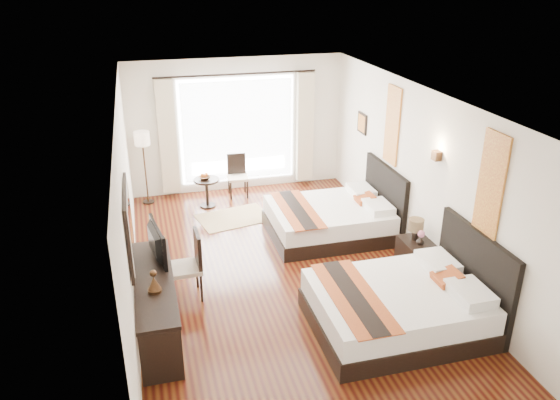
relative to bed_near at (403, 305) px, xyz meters
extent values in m
cube|color=#350E09|center=(-1.18, 1.71, -0.33)|extent=(4.50, 7.50, 0.01)
cube|color=white|center=(-1.18, 1.71, 2.46)|extent=(4.50, 7.50, 0.02)
cube|color=silver|center=(1.07, 1.71, 1.07)|extent=(0.01, 7.50, 2.80)
cube|color=silver|center=(-3.42, 1.71, 1.07)|extent=(0.01, 7.50, 2.80)
cube|color=silver|center=(-1.18, 5.46, 1.07)|extent=(4.50, 0.01, 2.80)
cube|color=silver|center=(-1.18, -2.03, 1.07)|extent=(4.50, 0.01, 2.80)
cube|color=white|center=(-1.18, 5.44, 0.97)|extent=(2.40, 0.02, 2.20)
cube|color=white|center=(-1.18, 5.38, 0.97)|extent=(2.30, 0.02, 2.10)
cube|color=#BAB290|center=(-2.63, 5.34, 0.95)|extent=(0.35, 0.14, 2.35)
cube|color=#BAB290|center=(0.27, 5.34, 0.95)|extent=(0.35, 0.14, 2.35)
cube|color=maroon|center=(1.05, 0.00, 1.62)|extent=(0.03, 0.50, 1.35)
cube|color=maroon|center=(1.05, 2.83, 1.62)|extent=(0.03, 0.50, 1.35)
cube|color=#3F2816|center=(1.01, 1.26, 1.59)|extent=(0.10, 0.14, 0.14)
cube|color=black|center=(-3.40, 0.79, 1.22)|extent=(0.04, 1.25, 0.95)
cube|color=white|center=(-3.37, 0.79, 1.22)|extent=(0.01, 1.12, 0.82)
cube|color=black|center=(-0.11, 0.00, -0.20)|extent=(2.18, 1.70, 0.27)
cube|color=white|center=(-0.11, 0.00, 0.10)|extent=(2.12, 1.66, 0.32)
cube|color=black|center=(1.02, 0.00, 0.31)|extent=(0.08, 1.70, 1.28)
cube|color=maroon|center=(-0.72, 0.00, 0.26)|extent=(0.58, 1.76, 0.02)
cube|color=black|center=(-0.05, 2.83, -0.20)|extent=(2.07, 1.62, 0.25)
cube|color=white|center=(-0.05, 2.83, 0.07)|extent=(2.01, 1.58, 0.30)
cube|color=black|center=(1.02, 2.83, 0.28)|extent=(0.08, 1.62, 1.21)
cube|color=maroon|center=(-0.63, 2.83, 0.23)|extent=(0.56, 1.68, 0.02)
cube|color=black|center=(0.85, 1.26, -0.06)|extent=(0.45, 0.56, 0.54)
cylinder|color=black|center=(0.83, 1.32, 0.27)|extent=(0.10, 0.10, 0.20)
cylinder|color=#443420|center=(0.83, 1.32, 0.46)|extent=(0.24, 0.24, 0.18)
imported|color=black|center=(0.84, 1.15, 0.23)|extent=(0.15, 0.15, 0.13)
cube|color=black|center=(-3.17, 0.79, 0.05)|extent=(0.50, 2.20, 0.76)
imported|color=black|center=(-3.15, 1.34, 0.67)|extent=(0.25, 0.87, 0.49)
cube|color=beige|center=(-2.73, 1.46, 0.14)|extent=(0.49, 0.49, 0.06)
cube|color=black|center=(-2.52, 1.46, 0.43)|extent=(0.07, 0.44, 0.52)
cylinder|color=black|center=(-3.13, 5.13, -0.32)|extent=(0.23, 0.23, 0.03)
cylinder|color=#3F2816|center=(-3.13, 5.13, 0.33)|extent=(0.03, 0.03, 1.27)
cylinder|color=beige|center=(-3.13, 5.13, 1.04)|extent=(0.30, 0.30, 0.26)
cylinder|color=black|center=(-1.98, 4.64, -0.04)|extent=(0.51, 0.51, 0.59)
imported|color=#473219|center=(-2.01, 4.64, 0.28)|extent=(0.28, 0.28, 0.05)
cube|color=beige|center=(-1.28, 5.01, 0.08)|extent=(0.43, 0.43, 0.05)
cube|color=black|center=(-1.27, 5.19, 0.32)|extent=(0.38, 0.06, 0.45)
cube|color=#A08860|center=(-1.57, 3.95, -0.32)|extent=(1.49, 1.16, 0.01)
camera|label=1|loc=(-3.14, -5.48, 4.15)|focal=35.00mm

